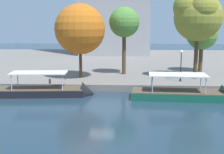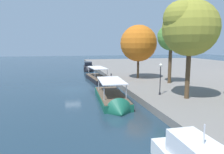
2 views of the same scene
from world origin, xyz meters
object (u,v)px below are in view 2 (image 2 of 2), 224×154
motor_yacht_0 (88,68)px  tree_2 (170,37)px  tour_boat_1 (99,80)px  mooring_bollard_1 (111,75)px  tree_0 (187,25)px  lamp_post (160,75)px  tree_3 (138,42)px  tour_boat_2 (113,101)px  mooring_bollard_0 (99,67)px

motor_yacht_0 → tree_2: tree_2 is taller
tour_boat_1 → mooring_bollard_1: size_ratio=17.55×
tree_0 → tree_2: tree_0 is taller
lamp_post → tree_2: size_ratio=0.41×
mooring_bollard_1 → tree_2: 14.28m
mooring_bollard_1 → tree_2: size_ratio=0.07×
motor_yacht_0 → lamp_post: 35.30m
tree_3 → tour_boat_2: bearing=-31.7°
tour_boat_2 → motor_yacht_0: bearing=-178.5°
tree_2 → tree_3: (-6.03, -3.43, -0.74)m
tour_boat_1 → tour_boat_2: tour_boat_2 is taller
tour_boat_1 → lamp_post: 17.39m
tree_3 → motor_yacht_0: bearing=-161.0°
motor_yacht_0 → tour_boat_2: size_ratio=0.70×
tour_boat_1 → mooring_bollard_1: (-0.63, 2.68, 0.88)m
tour_boat_1 → tree_2: (8.52, 10.75, 8.29)m
mooring_bollard_0 → mooring_bollard_1: bearing=-1.6°
tour_boat_1 → tour_boat_2: 15.91m
lamp_post → tree_3: bearing=171.9°
lamp_post → tour_boat_2: bearing=-93.2°
tour_boat_1 → mooring_bollard_0: bearing=165.0°
motor_yacht_0 → tour_boat_1: (18.56, -0.06, -0.37)m
mooring_bollard_0 → tree_0: 37.50m
motor_yacht_0 → tree_2: 30.17m
motor_yacht_0 → tree_3: tree_3 is taller
lamp_post → tree_0: size_ratio=0.35×
mooring_bollard_0 → tree_3: size_ratio=0.06×
tour_boat_2 → mooring_bollard_1: tour_boat_2 is taller
tree_0 → tour_boat_2: bearing=-107.2°
lamp_post → tree_0: tree_0 is taller
tree_0 → tour_boat_1: bearing=-158.1°
tree_2 → mooring_bollard_1: bearing=-138.6°
mooring_bollard_1 → tree_3: bearing=56.1°
motor_yacht_0 → tour_boat_1: 18.56m
tour_boat_2 → mooring_bollard_0: bearing=176.2°
motor_yacht_0 → tour_boat_2: 34.45m
tree_2 → tree_0: bearing=-18.4°
tour_boat_2 → tree_0: size_ratio=0.99×
mooring_bollard_0 → tree_3: tree_3 is taller
motor_yacht_0 → lamp_post: lamp_post is taller
tour_boat_2 → lamp_post: (0.35, 6.30, 3.24)m
mooring_bollard_0 → mooring_bollard_1: size_ratio=0.95×
tour_boat_1 → tour_boat_2: (15.88, -0.94, -0.03)m
tour_boat_2 → tree_3: (-13.39, 8.26, 7.58)m
tree_2 → tour_boat_2: bearing=-57.8°
motor_yacht_0 → lamp_post: (34.79, 5.30, 2.84)m
motor_yacht_0 → mooring_bollard_0: (0.74, 3.09, 0.50)m
mooring_bollard_1 → tree_2: tree_2 is taller
motor_yacht_0 → tree_0: bearing=15.6°
lamp_post → tree_2: tree_2 is taller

